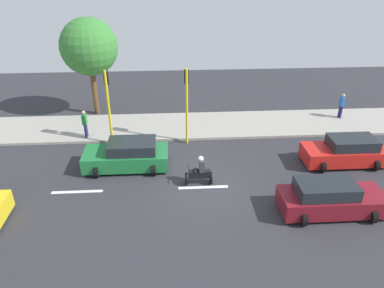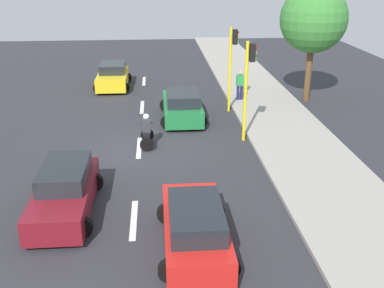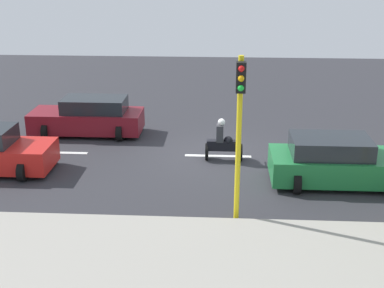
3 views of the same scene
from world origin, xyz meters
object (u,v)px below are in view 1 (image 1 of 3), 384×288
object	(u,v)px
car_red	(346,152)
pedestrian_by_tree	(85,123)
pedestrian_near_signal	(342,105)
traffic_light_corner	(108,97)
traffic_light_midblock	(187,96)
car_green	(128,155)
motorcycle	(199,172)
street_tree_center	(89,47)
car_maroon	(330,199)

from	to	relation	value
car_red	pedestrian_by_tree	size ratio (longest dim) A/B	2.53
pedestrian_near_signal	pedestrian_by_tree	distance (m)	16.64
traffic_light_corner	traffic_light_midblock	size ratio (longest dim) A/B	1.00
car_green	pedestrian_by_tree	distance (m)	4.51
motorcycle	car_green	bearing A→B (deg)	63.70
car_red	motorcycle	bearing A→B (deg)	100.39
pedestrian_near_signal	pedestrian_by_tree	size ratio (longest dim) A/B	1.00
traffic_light_corner	car_red	bearing A→B (deg)	-103.53
traffic_light_midblock	motorcycle	bearing A→B (deg)	-175.20
traffic_light_corner	street_tree_center	size ratio (longest dim) A/B	0.69
car_red	car_green	xyz separation A→B (m)	(0.33, 11.49, 0.00)
car_maroon	car_green	xyz separation A→B (m)	(4.35, 9.02, 0.00)
car_red	traffic_light_midblock	bearing A→B (deg)	69.79
traffic_light_midblock	car_red	bearing A→B (deg)	-110.21
car_maroon	motorcycle	bearing A→B (deg)	64.68
car_green	street_tree_center	xyz separation A→B (m)	(7.49, 2.86, 3.93)
car_maroon	pedestrian_by_tree	distance (m)	14.21
car_green	traffic_light_midblock	distance (m)	4.76
pedestrian_by_tree	traffic_light_corner	distance (m)	2.63
car_red	pedestrian_near_signal	bearing A→B (deg)	-21.19
car_maroon	pedestrian_near_signal	distance (m)	10.81
car_red	car_green	world-z (taller)	same
car_green	traffic_light_corner	size ratio (longest dim) A/B	0.97
traffic_light_corner	traffic_light_midblock	bearing A→B (deg)	-90.00
car_maroon	traffic_light_corner	bearing A→B (deg)	55.29
car_maroon	pedestrian_near_signal	world-z (taller)	pedestrian_near_signal
traffic_light_corner	pedestrian_near_signal	bearing A→B (deg)	-79.78
pedestrian_near_signal	street_tree_center	xyz separation A→B (m)	(2.10, 16.57, 3.58)
car_green	traffic_light_midblock	size ratio (longest dim) A/B	0.97
pedestrian_by_tree	traffic_light_midblock	bearing A→B (deg)	-97.47
car_green	traffic_light_midblock	bearing A→B (deg)	-49.93
pedestrian_near_signal	pedestrian_by_tree	xyz separation A→B (m)	(-1.89, 16.53, 0.00)
car_maroon	motorcycle	size ratio (longest dim) A/B	2.91
car_red	motorcycle	xyz separation A→B (m)	(-1.45, 7.89, -0.07)
car_red	pedestrian_by_tree	xyz separation A→B (m)	(3.84, 14.31, 0.35)
car_red	traffic_light_corner	size ratio (longest dim) A/B	0.95
car_green	pedestrian_by_tree	bearing A→B (deg)	38.87
car_maroon	street_tree_center	xyz separation A→B (m)	(11.84, 11.89, 3.93)
car_maroon	traffic_light_corner	world-z (taller)	traffic_light_corner
car_red	pedestrian_near_signal	distance (m)	6.15
car_maroon	car_green	distance (m)	10.01
car_green	traffic_light_midblock	xyz separation A→B (m)	(2.71, -3.22, 2.22)
car_red	pedestrian_near_signal	xyz separation A→B (m)	(5.72, -2.22, 0.35)
traffic_light_midblock	car_maroon	bearing A→B (deg)	-140.58
car_maroon	traffic_light_corner	xyz separation A→B (m)	(7.06, 10.18, 2.22)
pedestrian_near_signal	traffic_light_midblock	xyz separation A→B (m)	(-2.68, 10.49, 1.87)
car_green	pedestrian_near_signal	world-z (taller)	pedestrian_near_signal
traffic_light_corner	motorcycle	bearing A→B (deg)	-133.32
pedestrian_by_tree	motorcycle	bearing A→B (deg)	-129.44
car_green	traffic_light_corner	bearing A→B (deg)	23.21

